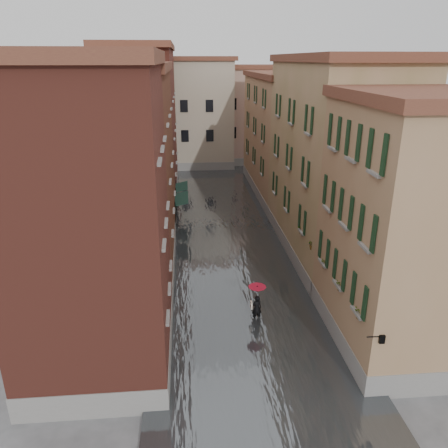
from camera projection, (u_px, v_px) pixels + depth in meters
name	position (u px, v px, depth m)	size (l,w,h in m)	color
ground	(248.00, 323.00, 23.23)	(120.00, 120.00, 0.00)	#4E4E50
floodwater	(225.00, 232.00, 35.30)	(10.00, 60.00, 0.20)	#45494D
building_left_near	(93.00, 227.00, 18.48)	(6.00, 8.00, 13.00)	brown
building_left_mid	(125.00, 171.00, 28.82)	(6.00, 14.00, 12.50)	brown
building_left_far	(144.00, 127.00, 42.53)	(6.00, 16.00, 14.00)	brown
building_right_near	(408.00, 232.00, 19.91)	(6.00, 8.00, 11.50)	#9A734F
building_right_mid	(332.00, 163.00, 29.90)	(6.00, 14.00, 13.00)	tan
building_right_far	(284.00, 137.00, 44.14)	(6.00, 16.00, 11.50)	#9A734F
building_end_cream	(184.00, 115.00, 56.08)	(12.00, 9.00, 13.00)	#B1A48D
building_end_pink	(251.00, 116.00, 58.87)	(10.00, 9.00, 12.00)	tan
awning_near	(181.00, 199.00, 35.56)	(1.09, 3.40, 2.80)	black
awning_far	(181.00, 188.00, 38.85)	(1.09, 2.75, 2.80)	black
wall_lantern	(381.00, 338.00, 16.94)	(0.71, 0.22, 0.35)	black
window_planters	(326.00, 257.00, 22.68)	(0.59, 10.49, 0.84)	#9F6934
pedestrian_main	(257.00, 300.00, 22.99)	(0.95, 0.95, 2.06)	black
pedestrian_far	(185.00, 193.00, 43.07)	(0.78, 0.61, 1.60)	black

